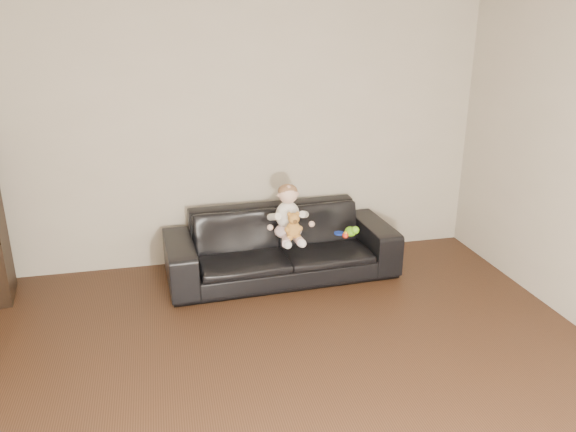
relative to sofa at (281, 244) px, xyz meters
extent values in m
plane|color=#B6AC98|center=(-0.35, 0.50, 0.98)|extent=(5.00, 0.00, 5.00)
imported|color=black|center=(0.00, 0.00, 0.00)|extent=(2.23, 0.96, 0.64)
ellipsoid|color=silver|center=(0.04, -0.11, 0.17)|extent=(0.28, 0.25, 0.14)
ellipsoid|color=white|center=(0.04, -0.09, 0.32)|extent=(0.24, 0.20, 0.27)
sphere|color=beige|center=(0.04, -0.11, 0.54)|extent=(0.19, 0.19, 0.18)
ellipsoid|color=#8C603F|center=(0.04, -0.09, 0.56)|extent=(0.20, 0.20, 0.13)
cylinder|color=silver|center=(-0.01, -0.27, 0.15)|extent=(0.10, 0.23, 0.09)
cylinder|color=silver|center=(0.10, -0.27, 0.15)|extent=(0.10, 0.23, 0.09)
sphere|color=white|center=(-0.02, -0.39, 0.15)|extent=(0.08, 0.08, 0.07)
sphere|color=white|center=(0.11, -0.39, 0.15)|extent=(0.08, 0.08, 0.07)
cylinder|color=white|center=(-0.10, -0.15, 0.34)|extent=(0.08, 0.19, 0.12)
cylinder|color=white|center=(0.19, -0.15, 0.34)|extent=(0.08, 0.19, 0.12)
ellipsoid|color=#B97E35|center=(0.05, -0.27, 0.25)|extent=(0.15, 0.13, 0.16)
sphere|color=#B97E35|center=(0.05, -0.29, 0.36)|extent=(0.12, 0.12, 0.11)
sphere|color=#B97E35|center=(0.02, -0.28, 0.40)|extent=(0.05, 0.05, 0.04)
sphere|color=#B97E35|center=(0.09, -0.28, 0.40)|extent=(0.05, 0.05, 0.04)
sphere|color=#593819|center=(0.05, -0.34, 0.35)|extent=(0.05, 0.05, 0.04)
ellipsoid|color=#6AD519|center=(0.64, -0.20, 0.15)|extent=(0.15, 0.16, 0.09)
sphere|color=red|center=(0.57, -0.24, 0.13)|extent=(0.07, 0.07, 0.06)
cylinder|color=#1837C3|center=(0.55, -0.12, 0.11)|extent=(0.11, 0.11, 0.01)
camera|label=1|loc=(-1.07, -4.91, 2.08)|focal=35.00mm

